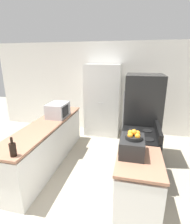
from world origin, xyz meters
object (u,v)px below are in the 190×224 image
object	(u,v)px
stove	(138,157)
refrigerator	(142,118)
microwave	(58,110)
toaster_oven	(132,146)
fruit_bowl	(134,136)
wine_bottle	(13,149)
pantry_cabinet	(102,101)

from	to	relation	value
stove	refrigerator	distance (m)	0.94
refrigerator	microwave	bearing A→B (deg)	-172.72
toaster_oven	fruit_bowl	size ratio (longest dim) A/B	1.98
wine_bottle	toaster_oven	world-z (taller)	wine_bottle
wine_bottle	microwave	bearing A→B (deg)	93.77
microwave	fruit_bowl	distance (m)	2.11
refrigerator	wine_bottle	xyz separation A→B (m)	(-1.71, -1.91, 0.07)
stove	toaster_oven	size ratio (longest dim) A/B	2.38
wine_bottle	pantry_cabinet	bearing A→B (deg)	77.57
pantry_cabinet	fruit_bowl	distance (m)	2.74
pantry_cabinet	microwave	bearing A→B (deg)	-120.58
pantry_cabinet	wine_bottle	bearing A→B (deg)	-102.43
wine_bottle	fruit_bowl	world-z (taller)	fruit_bowl
stove	fruit_bowl	xyz separation A→B (m)	(-0.12, -0.70, 0.72)
stove	wine_bottle	distance (m)	2.07
stove	microwave	distance (m)	1.96
toaster_oven	fruit_bowl	bearing A→B (deg)	-46.20
pantry_cabinet	fruit_bowl	size ratio (longest dim) A/B	9.02
pantry_cabinet	toaster_oven	bearing A→B (deg)	-71.01
wine_bottle	fruit_bowl	xyz separation A→B (m)	(1.55, 0.39, 0.18)
toaster_oven	fruit_bowl	distance (m)	0.16
pantry_cabinet	refrigerator	bearing A→B (deg)	-45.10
refrigerator	microwave	distance (m)	1.84
fruit_bowl	pantry_cabinet	bearing A→B (deg)	109.20
wine_bottle	toaster_oven	bearing A→B (deg)	14.90
pantry_cabinet	wine_bottle	world-z (taller)	pantry_cabinet
microwave	fruit_bowl	world-z (taller)	fruit_bowl
stove	refrigerator	size ratio (longest dim) A/B	0.57
refrigerator	wine_bottle	world-z (taller)	refrigerator
stove	refrigerator	bearing A→B (deg)	86.84
stove	wine_bottle	size ratio (longest dim) A/B	3.88
refrigerator	fruit_bowl	distance (m)	1.55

